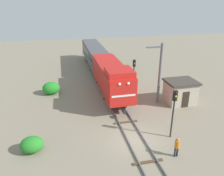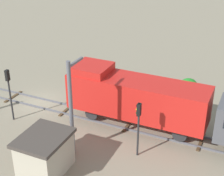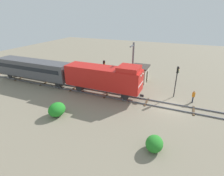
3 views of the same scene
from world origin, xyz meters
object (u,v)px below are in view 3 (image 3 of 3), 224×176
at_px(passenger_car_leading, 33,68).
at_px(traffic_signal_near, 177,76).
at_px(traffic_signal_mid, 104,68).
at_px(locomotive, 104,77).
at_px(worker_near_track, 193,96).
at_px(catenary_mast, 133,63).
at_px(relay_hut, 140,73).

bearing_deg(passenger_car_leading, traffic_signal_near, -82.05).
relative_size(traffic_signal_near, traffic_signal_mid, 1.08).
relative_size(passenger_car_leading, traffic_signal_near, 3.10).
xyz_separation_m(locomotive, passenger_car_leading, (0.00, 13.34, -0.25)).
bearing_deg(passenger_car_leading, worker_near_track, -84.60).
xyz_separation_m(passenger_car_leading, catenary_mast, (4.93, -16.04, 1.25)).
xyz_separation_m(locomotive, traffic_signal_mid, (3.40, 1.60, 0.12)).
bearing_deg(catenary_mast, relay_hut, -13.64).
distance_m(locomotive, catenary_mast, 5.71).
bearing_deg(catenary_mast, worker_near_track, -105.17).
relative_size(passenger_car_leading, worker_near_track, 8.24).
xyz_separation_m(passenger_car_leading, traffic_signal_near, (3.20, -22.91, 0.59)).
distance_m(traffic_signal_near, traffic_signal_mid, 11.17).
xyz_separation_m(passenger_car_leading, worker_near_track, (2.40, -25.38, -1.53)).
distance_m(locomotive, traffic_signal_near, 10.10).
xyz_separation_m(catenary_mast, relay_hut, (2.57, -0.62, -2.38)).
bearing_deg(locomotive, worker_near_track, -78.73).
height_order(worker_near_track, relay_hut, relay_hut).
height_order(passenger_car_leading, worker_near_track, passenger_car_leading).
xyz_separation_m(passenger_car_leading, relay_hut, (7.50, -16.67, -1.13)).
height_order(locomotive, relay_hut, locomotive).
distance_m(passenger_car_leading, traffic_signal_mid, 12.23).
height_order(catenary_mast, relay_hut, catenary_mast).
relative_size(passenger_car_leading, relay_hut, 4.00).
bearing_deg(passenger_car_leading, catenary_mast, -72.92).
height_order(locomotive, worker_near_track, locomotive).
bearing_deg(passenger_car_leading, relay_hut, -65.77).
height_order(traffic_signal_near, catenary_mast, catenary_mast).
bearing_deg(passenger_car_leading, locomotive, -90.00).
bearing_deg(relay_hut, catenary_mast, 166.36).
xyz_separation_m(traffic_signal_near, traffic_signal_mid, (0.20, 11.17, -0.22)).
relative_size(worker_near_track, catenary_mast, 0.24).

